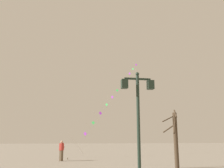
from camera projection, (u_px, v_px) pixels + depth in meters
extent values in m
plane|color=gray|center=(70.00, 162.00, 20.28)|extent=(160.00, 160.00, 0.00)
cylinder|color=#1E2D23|center=(139.00, 128.00, 10.59)|extent=(0.14, 0.14, 4.62)
sphere|color=#1E2D23|center=(137.00, 74.00, 11.10)|extent=(0.16, 0.16, 0.16)
cube|color=#1E2D23|center=(137.00, 79.00, 11.05)|extent=(1.19, 0.08, 0.08)
cube|color=#1E2D23|center=(124.00, 84.00, 10.89)|extent=(0.28, 0.28, 0.40)
cube|color=beige|center=(124.00, 84.00, 10.89)|extent=(0.19, 0.19, 0.30)
cube|color=#1E2D23|center=(150.00, 85.00, 11.10)|extent=(0.28, 0.28, 0.40)
cube|color=beige|center=(150.00, 85.00, 11.10)|extent=(0.19, 0.19, 0.30)
cylinder|color=brown|center=(68.00, 159.00, 22.73)|extent=(0.06, 0.06, 0.18)
cylinder|color=silver|center=(77.00, 145.00, 24.36)|extent=(1.76, 2.59, 2.21)
cylinder|color=silver|center=(89.00, 128.00, 26.89)|extent=(1.00, 1.46, 1.25)
cylinder|color=silver|center=(97.00, 118.00, 28.71)|extent=(1.00, 1.46, 1.25)
cylinder|color=silver|center=(104.00, 109.00, 30.52)|extent=(1.00, 1.46, 1.25)
cylinder|color=silver|center=(110.00, 101.00, 32.34)|extent=(1.00, 1.46, 1.25)
cylinder|color=silver|center=(115.00, 94.00, 34.16)|extent=(1.00, 1.46, 1.25)
cylinder|color=silver|center=(120.00, 87.00, 35.98)|extent=(1.00, 1.46, 1.25)
cylinder|color=silver|center=(124.00, 81.00, 37.79)|extent=(1.00, 1.46, 1.25)
cylinder|color=silver|center=(128.00, 76.00, 39.61)|extent=(1.00, 1.46, 1.25)
cylinder|color=silver|center=(131.00, 71.00, 41.43)|extent=(1.00, 1.46, 1.25)
cylinder|color=silver|center=(135.00, 67.00, 43.24)|extent=(1.00, 1.46, 1.25)
cube|color=purple|center=(85.00, 134.00, 25.98)|extent=(0.34, 0.27, 0.42)
cylinder|color=purple|center=(85.00, 136.00, 25.93)|extent=(0.03, 0.03, 0.20)
cube|color=green|center=(93.00, 123.00, 27.80)|extent=(0.37, 0.22, 0.42)
cylinder|color=green|center=(93.00, 125.00, 27.74)|extent=(0.03, 0.03, 0.26)
cube|color=purple|center=(100.00, 113.00, 29.62)|extent=(0.40, 0.16, 0.42)
cylinder|color=purple|center=(100.00, 116.00, 29.55)|extent=(0.03, 0.05, 0.29)
cube|color=green|center=(107.00, 105.00, 31.43)|extent=(0.29, 0.32, 0.42)
cylinder|color=green|center=(107.00, 107.00, 31.37)|extent=(0.03, 0.03, 0.28)
cube|color=purple|center=(112.00, 97.00, 33.25)|extent=(0.30, 0.31, 0.42)
cylinder|color=purple|center=(112.00, 99.00, 33.19)|extent=(0.03, 0.03, 0.20)
cube|color=green|center=(117.00, 90.00, 35.07)|extent=(0.36, 0.23, 0.42)
cylinder|color=green|center=(117.00, 92.00, 35.01)|extent=(0.03, 0.04, 0.22)
cube|color=purple|center=(122.00, 84.00, 36.88)|extent=(0.39, 0.17, 0.42)
cylinder|color=purple|center=(122.00, 86.00, 36.83)|extent=(0.02, 0.03, 0.19)
cube|color=green|center=(126.00, 79.00, 38.70)|extent=(0.38, 0.19, 0.42)
cylinder|color=green|center=(126.00, 80.00, 38.64)|extent=(0.02, 0.03, 0.26)
cube|color=purple|center=(130.00, 74.00, 40.52)|extent=(0.33, 0.28, 0.42)
cylinder|color=purple|center=(130.00, 75.00, 40.45)|extent=(0.05, 0.05, 0.29)
cube|color=green|center=(133.00, 69.00, 42.34)|extent=(0.32, 0.29, 0.42)
cylinder|color=green|center=(133.00, 71.00, 42.27)|extent=(0.04, 0.04, 0.25)
cube|color=purple|center=(136.00, 65.00, 44.15)|extent=(0.36, 0.24, 0.42)
cylinder|color=purple|center=(136.00, 66.00, 44.09)|extent=(0.04, 0.04, 0.24)
cube|color=brown|center=(61.00, 156.00, 21.45)|extent=(0.33, 0.36, 0.90)
cube|color=#B22D26|center=(62.00, 147.00, 21.60)|extent=(0.41, 0.45, 0.60)
sphere|color=tan|center=(62.00, 142.00, 21.69)|extent=(0.22, 0.22, 0.22)
cylinder|color=#B22D26|center=(63.00, 145.00, 21.84)|extent=(0.29, 0.38, 0.50)
cylinder|color=#423323|center=(176.00, 140.00, 16.52)|extent=(0.28, 0.28, 3.60)
cylinder|color=#423323|center=(175.00, 114.00, 16.47)|extent=(0.35, 0.89, 0.62)
cylinder|color=#423323|center=(169.00, 128.00, 16.82)|extent=(0.77, 0.51, 0.58)
cylinder|color=#423323|center=(169.00, 119.00, 16.68)|extent=(0.96, 0.19, 0.49)
cylinder|color=#423323|center=(174.00, 126.00, 16.41)|extent=(0.49, 0.70, 0.96)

